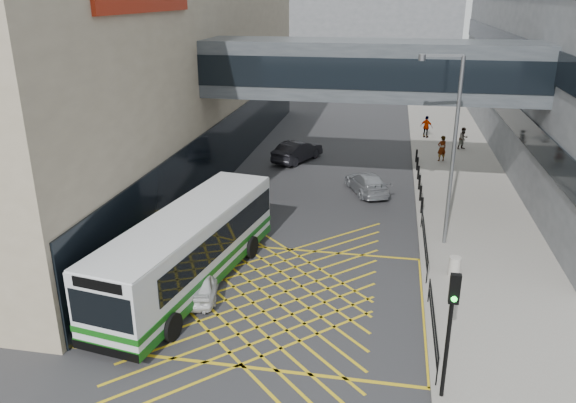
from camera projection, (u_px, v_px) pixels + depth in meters
The scene contains 18 objects.
ground at pixel (270, 297), 22.31m from camera, with size 120.00×120.00×0.00m, color #333335.
building_whsmith at pixel (56, 47), 37.34m from camera, with size 24.17×42.00×16.00m.
building_far at pixel (350, 12), 74.81m from camera, with size 28.00×16.00×18.00m, color slate.
skybridge at pixel (370, 69), 30.25m from camera, with size 20.00×4.10×3.00m.
pavement at pixel (464, 188), 34.57m from camera, with size 6.00×54.00×0.16m, color gray.
box_junction at pixel (270, 297), 22.31m from camera, with size 12.00×9.00×0.01m.
bus at pixel (191, 247), 22.74m from camera, with size 4.40×11.56×3.17m.
car_white at pixel (201, 280), 22.35m from camera, with size 1.61×3.94×1.25m, color silver.
car_dark at pixel (297, 151), 40.15m from camera, with size 1.86×4.75×1.49m, color black.
car_silver at pixel (367, 182), 33.78m from camera, with size 1.78×4.22×1.31m, color #999CA1.
traffic_light at pixel (451, 319), 15.58m from camera, with size 0.29×0.48×4.14m.
street_lamp at pixel (450, 141), 25.09m from camera, with size 1.99×0.46×8.76m.
litter_bin at pixel (454, 266), 23.55m from camera, with size 0.49×0.49×0.85m, color #ADA89E.
kerb_railings at pixel (428, 270), 22.60m from camera, with size 0.05×12.54×1.00m.
bollards at pixel (419, 177), 34.86m from camera, with size 0.14×10.14×0.90m.
pedestrian_a at pixel (442, 148), 39.58m from camera, with size 0.72×0.52×1.82m, color gray.
pedestrian_b at pixel (463, 138), 42.63m from camera, with size 0.81×0.47×1.66m, color gray.
pedestrian_c at pixel (426, 127), 46.02m from camera, with size 1.05×0.51×1.78m, color gray.
Camera 1 is at (4.28, -19.13, 11.35)m, focal length 35.00 mm.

